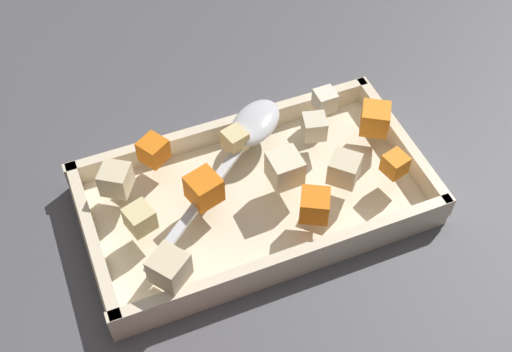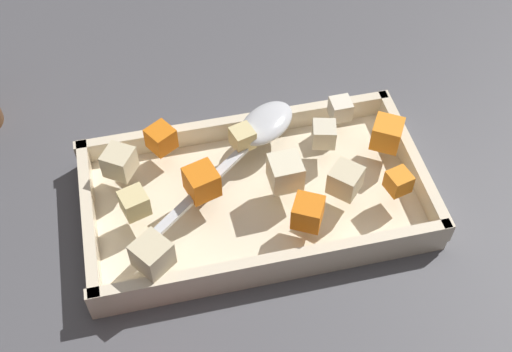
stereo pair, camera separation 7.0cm
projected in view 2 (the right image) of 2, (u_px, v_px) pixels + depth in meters
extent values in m
plane|color=#4C4C51|center=(253.00, 205.00, 0.75)|extent=(4.00, 4.00, 0.00)
cube|color=beige|center=(256.00, 201.00, 0.74)|extent=(0.37, 0.21, 0.01)
cube|color=beige|center=(277.00, 264.00, 0.67)|extent=(0.37, 0.01, 0.03)
cube|color=beige|center=(238.00, 126.00, 0.78)|extent=(0.37, 0.01, 0.03)
cube|color=beige|center=(89.00, 220.00, 0.70)|extent=(0.01, 0.21, 0.03)
cube|color=beige|center=(412.00, 161.00, 0.75)|extent=(0.01, 0.21, 0.03)
cube|color=orange|center=(387.00, 133.00, 0.74)|extent=(0.04, 0.04, 0.03)
cube|color=orange|center=(202.00, 184.00, 0.69)|extent=(0.04, 0.04, 0.03)
cube|color=orange|center=(399.00, 182.00, 0.70)|extent=(0.03, 0.03, 0.02)
cube|color=orange|center=(161.00, 138.00, 0.73)|extent=(0.04, 0.04, 0.03)
cube|color=orange|center=(308.00, 212.00, 0.67)|extent=(0.04, 0.04, 0.03)
cube|color=beige|center=(152.00, 255.00, 0.64)|extent=(0.04, 0.04, 0.03)
cube|color=#E0CC89|center=(246.00, 137.00, 0.74)|extent=(0.03, 0.03, 0.02)
cube|color=#E0CC89|center=(134.00, 203.00, 0.68)|extent=(0.03, 0.03, 0.03)
cube|color=beige|center=(285.00, 172.00, 0.70)|extent=(0.03, 0.03, 0.03)
cube|color=beige|center=(345.00, 180.00, 0.70)|extent=(0.04, 0.04, 0.03)
cube|color=beige|center=(119.00, 162.00, 0.71)|extent=(0.04, 0.04, 0.03)
cube|color=silver|center=(340.00, 109.00, 0.77)|extent=(0.02, 0.02, 0.02)
cube|color=beige|center=(324.00, 134.00, 0.74)|extent=(0.03, 0.03, 0.03)
ellipsoid|color=silver|center=(266.00, 123.00, 0.75)|extent=(0.09, 0.09, 0.02)
cube|color=silver|center=(192.00, 198.00, 0.70)|extent=(0.15, 0.12, 0.01)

